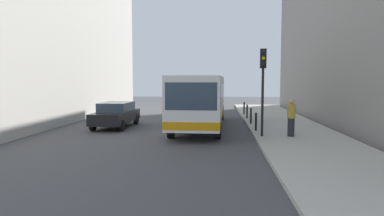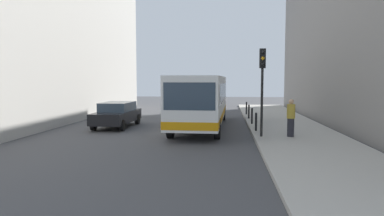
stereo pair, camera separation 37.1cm
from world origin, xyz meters
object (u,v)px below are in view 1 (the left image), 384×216
object	(u,v)px
bollard_farthest	(244,108)
car_beside_bus	(116,114)
bollard_near	(256,122)
bollard_mid	(251,116)
bus	(201,98)
pedestrian_near_signal	(291,118)
bollard_far	(247,111)
traffic_light	(263,76)

from	to	relation	value
bollard_farthest	car_beside_bus	bearing A→B (deg)	-138.65
bollard_near	bollard_mid	distance (m)	2.93
bus	bollard_farthest	bearing A→B (deg)	-112.69
pedestrian_near_signal	bollard_farthest	bearing A→B (deg)	-9.79
bollard_mid	bollard_far	bearing A→B (deg)	90.00
traffic_light	bollard_far	distance (m)	8.04
bollard_mid	bus	bearing A→B (deg)	-165.35
bus	bollard_near	size ratio (longest dim) A/B	11.67
car_beside_bus	bollard_farthest	distance (m)	10.69
bollard_far	bollard_farthest	xyz separation A→B (m)	(0.00, 2.93, 0.00)
traffic_light	car_beside_bus	bearing A→B (deg)	156.37
bus	pedestrian_near_signal	size ratio (longest dim) A/B	6.29
pedestrian_near_signal	bollard_mid	bearing A→B (deg)	-0.29
bollard_near	pedestrian_near_signal	bearing A→B (deg)	-49.74
car_beside_bus	bollard_mid	xyz separation A→B (m)	(8.02, 1.19, -0.16)
bollard_far	pedestrian_near_signal	xyz separation A→B (m)	(1.46, -7.59, 0.41)
traffic_light	pedestrian_near_signal	distance (m)	2.40
bus	bollard_mid	distance (m)	3.29
bollard_far	pedestrian_near_signal	size ratio (longest dim) A/B	0.54
traffic_light	bollard_mid	xyz separation A→B (m)	(-0.10, 4.74, -2.38)
traffic_light	bollard_farthest	xyz separation A→B (m)	(-0.10, 10.61, -2.38)
bus	pedestrian_near_signal	xyz separation A→B (m)	(4.45, -3.87, -0.69)
bus	traffic_light	xyz separation A→B (m)	(3.09, -3.96, 1.28)
bus	bollard_farthest	xyz separation A→B (m)	(2.99, 6.65, -1.10)
traffic_light	bollard_near	size ratio (longest dim) A/B	4.32
bus	bollard_mid	size ratio (longest dim) A/B	11.67
bollard_mid	pedestrian_near_signal	bearing A→B (deg)	-72.61
traffic_light	bollard_mid	world-z (taller)	traffic_light
bollard_near	bollard_farthest	size ratio (longest dim) A/B	1.00
car_beside_bus	bollard_near	distance (m)	8.21
car_beside_bus	bollard_near	bearing A→B (deg)	169.00
bus	pedestrian_near_signal	world-z (taller)	bus
bollard_farthest	bus	bearing A→B (deg)	-114.24
bollard_near	pedestrian_near_signal	distance (m)	2.29
bus	bollard_farthest	distance (m)	7.38
traffic_light	pedestrian_near_signal	size ratio (longest dim) A/B	2.32
bollard_far	bollard_farthest	bearing A→B (deg)	90.00
bus	bollard_near	bearing A→B (deg)	145.85
bollard_farthest	pedestrian_near_signal	size ratio (longest dim) A/B	0.54
bollard_farthest	pedestrian_near_signal	bearing A→B (deg)	-82.11
bollard_far	pedestrian_near_signal	world-z (taller)	pedestrian_near_signal
bus	car_beside_bus	world-z (taller)	bus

